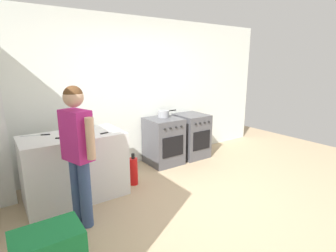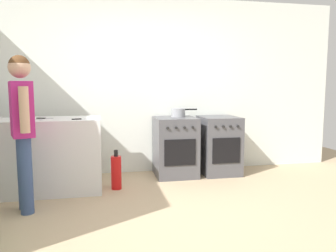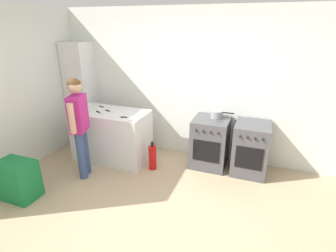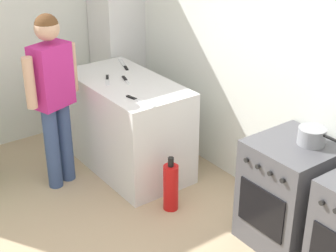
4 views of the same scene
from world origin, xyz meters
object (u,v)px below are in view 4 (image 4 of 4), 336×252
at_px(knife_carving, 139,101).
at_px(fire_extinguisher, 171,187).
at_px(oven_left, 289,193).
at_px(knife_paring, 125,79).
at_px(knife_utility, 107,80).
at_px(knife_bread, 124,65).
at_px(larder_cabinet, 117,39).
at_px(person, 53,88).
at_px(pot, 312,136).

relative_size(knife_carving, fire_extinguisher, 0.66).
height_order(oven_left, knife_paring, knife_paring).
relative_size(knife_utility, fire_extinguisher, 0.47).
distance_m(knife_utility, fire_extinguisher, 1.18).
distance_m(knife_carving, knife_utility, 0.59).
height_order(knife_bread, larder_cabinet, larder_cabinet).
distance_m(knife_bread, person, 0.93).
bearing_deg(oven_left, larder_cabinet, 177.79).
bearing_deg(oven_left, knife_carving, -156.32).
xyz_separation_m(oven_left, larder_cabinet, (-2.65, 0.10, 0.57)).
bearing_deg(knife_bread, knife_carving, -23.95).
bearing_deg(knife_carving, person, -139.41).
xyz_separation_m(oven_left, fire_extinguisher, (-0.87, -0.48, -0.21)).
bearing_deg(knife_paring, knife_utility, -125.17).
bearing_deg(pot, oven_left, -126.81).
bearing_deg(knife_bread, knife_utility, -52.09).
xyz_separation_m(knife_paring, fire_extinguisher, (0.86, -0.11, -0.69)).
bearing_deg(larder_cabinet, oven_left, -2.21).
bearing_deg(knife_carving, knife_paring, 160.77).
relative_size(knife_bread, person, 0.21).
relative_size(knife_bread, fire_extinguisher, 0.68).
distance_m(pot, knife_utility, 1.98).
bearing_deg(pot, larder_cabinet, 179.74).
distance_m(knife_paring, larder_cabinet, 1.04).
relative_size(oven_left, knife_carving, 2.58).
xyz_separation_m(person, larder_cabinet, (-0.83, 1.15, 0.05)).
xyz_separation_m(knife_bread, knife_utility, (0.27, -0.35, 0.00)).
xyz_separation_m(knife_carving, fire_extinguisher, (0.36, 0.06, -0.69)).
distance_m(pot, knife_paring, 1.85).
height_order(pot, knife_utility, pot).
bearing_deg(person, fire_extinguisher, 30.80).
bearing_deg(fire_extinguisher, knife_bread, 165.33).
bearing_deg(knife_paring, knife_bread, 150.16).
relative_size(knife_paring, fire_extinguisher, 0.42).
bearing_deg(knife_carving, knife_bread, 156.05).
height_order(person, larder_cabinet, larder_cabinet).
height_order(knife_carving, larder_cabinet, larder_cabinet).
relative_size(oven_left, knife_bread, 2.50).
bearing_deg(knife_paring, fire_extinguisher, -7.34).
distance_m(pot, knife_bread, 2.17).
bearing_deg(pot, fire_extinguisher, -148.79).
relative_size(oven_left, person, 0.53).
relative_size(oven_left, larder_cabinet, 0.42).
height_order(oven_left, knife_utility, knife_utility).
bearing_deg(oven_left, knife_bread, -175.69).
xyz_separation_m(pot, knife_utility, (-1.89, -0.59, -0.01)).
bearing_deg(person, knife_utility, 90.31).
distance_m(knife_paring, fire_extinguisher, 1.11).
distance_m(oven_left, knife_carving, 1.43).
xyz_separation_m(knife_carving, knife_utility, (-0.59, 0.04, 0.00)).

